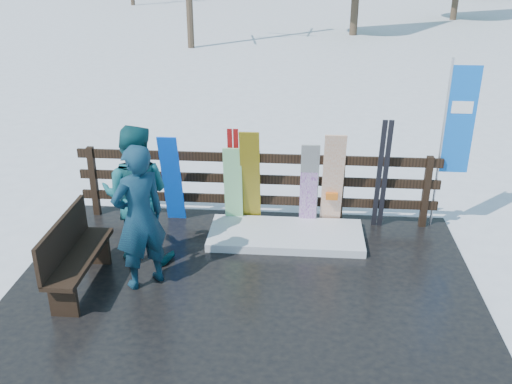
# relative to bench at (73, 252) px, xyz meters

# --- Properties ---
(ground) EXTENTS (700.00, 700.00, 0.00)m
(ground) POSITION_rel_bench_xyz_m (2.14, -0.09, -0.60)
(ground) COLOR white
(ground) RESTS_ON ground
(deck) EXTENTS (6.00, 5.00, 0.08)m
(deck) POSITION_rel_bench_xyz_m (2.14, -0.09, -0.56)
(deck) COLOR black
(deck) RESTS_ON ground
(fence) EXTENTS (5.60, 0.10, 1.15)m
(fence) POSITION_rel_bench_xyz_m (2.14, 2.11, 0.14)
(fence) COLOR black
(fence) RESTS_ON deck
(snow_patch) EXTENTS (2.28, 1.00, 0.12)m
(snow_patch) POSITION_rel_bench_xyz_m (2.63, 1.51, -0.46)
(snow_patch) COLOR white
(snow_patch) RESTS_ON deck
(bench) EXTENTS (0.41, 1.50, 0.97)m
(bench) POSITION_rel_bench_xyz_m (0.00, 0.00, 0.00)
(bench) COLOR black
(bench) RESTS_ON deck
(snowboard_0) EXTENTS (0.29, 0.39, 1.49)m
(snowboard_0) POSITION_rel_bench_xyz_m (0.86, 1.89, 0.23)
(snowboard_0) COLOR blue
(snowboard_0) RESTS_ON deck
(snowboard_1) EXTENTS (0.28, 0.22, 1.31)m
(snowboard_1) POSITION_rel_bench_xyz_m (1.80, 1.89, 0.14)
(snowboard_1) COLOR white
(snowboard_1) RESTS_ON deck
(snowboard_2) EXTENTS (0.29, 0.41, 1.60)m
(snowboard_2) POSITION_rel_bench_xyz_m (2.06, 1.89, 0.28)
(snowboard_2) COLOR yellow
(snowboard_2) RESTS_ON deck
(snowboard_3) EXTENTS (0.26, 0.25, 1.35)m
(snowboard_3) POSITION_rel_bench_xyz_m (2.95, 1.89, 0.16)
(snowboard_3) COLOR white
(snowboard_3) RESTS_ON deck
(snowboard_4) EXTENTS (0.27, 0.29, 1.41)m
(snowboard_4) POSITION_rel_bench_xyz_m (2.95, 1.89, 0.19)
(snowboard_4) COLOR black
(snowboard_4) RESTS_ON deck
(snowboard_5) EXTENTS (0.31, 0.42, 1.58)m
(snowboard_5) POSITION_rel_bench_xyz_m (3.30, 1.89, 0.28)
(snowboard_5) COLOR white
(snowboard_5) RESTS_ON deck
(ski_pair_a) EXTENTS (0.16, 0.17, 1.58)m
(ski_pair_a) POSITION_rel_bench_xyz_m (1.81, 1.96, 0.27)
(ski_pair_a) COLOR maroon
(ski_pair_a) RESTS_ON deck
(ski_pair_b) EXTENTS (0.17, 0.24, 1.78)m
(ski_pair_b) POSITION_rel_bench_xyz_m (4.03, 1.96, 0.37)
(ski_pair_b) COLOR black
(ski_pair_b) RESTS_ON deck
(rental_flag) EXTENTS (0.45, 0.04, 2.60)m
(rental_flag) POSITION_rel_bench_xyz_m (5.04, 2.16, 1.09)
(rental_flag) COLOR silver
(rental_flag) RESTS_ON deck
(person_front) EXTENTS (0.82, 0.81, 1.91)m
(person_front) POSITION_rel_bench_xyz_m (0.84, 0.17, 0.44)
(person_front) COLOR #134354
(person_front) RESTS_ON deck
(person_back) EXTENTS (0.97, 0.77, 1.94)m
(person_back) POSITION_rel_bench_xyz_m (0.63, 0.80, 0.46)
(person_back) COLOR #13515A
(person_back) RESTS_ON deck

